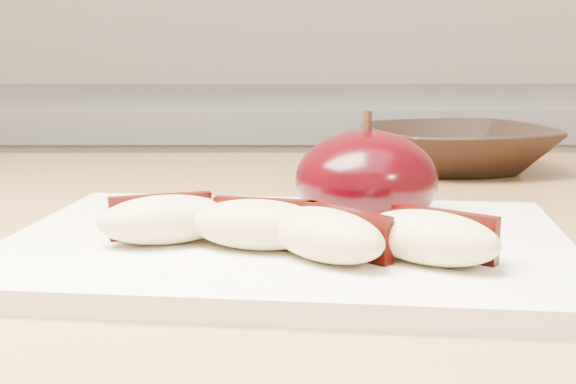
{
  "coord_description": "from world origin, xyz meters",
  "views": [
    {
      "loc": [
        0.09,
        -0.04,
        1.02
      ],
      "look_at": [
        0.09,
        0.39,
        0.94
      ],
      "focal_mm": 50.0,
      "sensor_mm": 36.0,
      "label": 1
    }
  ],
  "objects": [
    {
      "name": "back_cabinet",
      "position": [
        0.0,
        1.2,
        0.47
      ],
      "size": [
        2.4,
        0.62,
        0.94
      ],
      "color": "silver",
      "rests_on": "ground"
    },
    {
      "name": "apple_wedge_d",
      "position": [
        0.16,
        0.34,
        0.93
      ],
      "size": [
        0.08,
        0.07,
        0.03
      ],
      "rotation": [
        0.0,
        0.0,
        -0.64
      ],
      "color": "#CDB482",
      "rests_on": "cutting_board"
    },
    {
      "name": "apple_half",
      "position": [
        0.14,
        0.45,
        0.93
      ],
      "size": [
        0.11,
        0.11,
        0.07
      ],
      "rotation": [
        0.0,
        0.0,
        -0.31
      ],
      "color": "black",
      "rests_on": "cutting_board"
    },
    {
      "name": "apple_wedge_c",
      "position": [
        0.11,
        0.34,
        0.93
      ],
      "size": [
        0.07,
        0.08,
        0.03
      ],
      "rotation": [
        0.0,
        0.0,
        -0.83
      ],
      "color": "#CDB482",
      "rests_on": "cutting_board"
    },
    {
      "name": "bowl",
      "position": [
        0.25,
        0.7,
        0.92
      ],
      "size": [
        0.2,
        0.2,
        0.04
      ],
      "primitive_type": "imported",
      "rotation": [
        0.0,
        0.0,
        0.2
      ],
      "color": "black",
      "rests_on": "island_counter"
    },
    {
      "name": "cutting_board",
      "position": [
        0.09,
        0.39,
        0.91
      ],
      "size": [
        0.33,
        0.26,
        0.01
      ],
      "primitive_type": "cube",
      "rotation": [
        0.0,
        0.0,
        -0.12
      ],
      "color": "silver",
      "rests_on": "island_counter"
    },
    {
      "name": "apple_wedge_a",
      "position": [
        0.03,
        0.38,
        0.93
      ],
      "size": [
        0.08,
        0.06,
        0.03
      ],
      "rotation": [
        0.0,
        0.0,
        0.32
      ],
      "color": "#CDB482",
      "rests_on": "cutting_board"
    },
    {
      "name": "apple_wedge_b",
      "position": [
        0.08,
        0.37,
        0.93
      ],
      "size": [
        0.08,
        0.05,
        0.03
      ],
      "rotation": [
        0.0,
        0.0,
        -0.23
      ],
      "color": "#CDB482",
      "rests_on": "cutting_board"
    }
  ]
}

